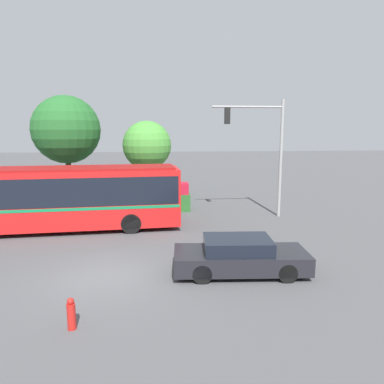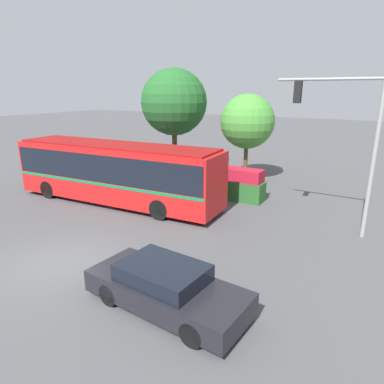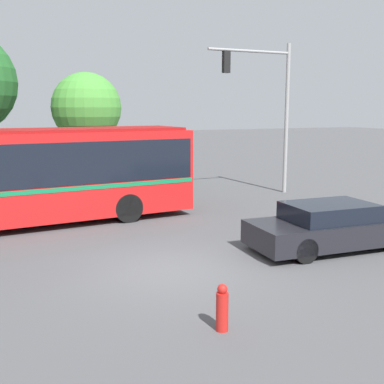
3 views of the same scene
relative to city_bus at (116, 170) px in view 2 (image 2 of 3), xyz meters
name	(u,v)px [view 2 (image 2 of 3)]	position (x,y,z in m)	size (l,w,h in m)	color
ground_plane	(60,262)	(2.96, -6.15, -1.83)	(140.00, 140.00, 0.00)	#4C4C4F
city_bus	(116,170)	(0.00, 0.00, 0.00)	(11.96, 3.41, 3.21)	red
sedan_foreground	(166,287)	(7.71, -6.32, -1.20)	(4.83, 2.19, 1.30)	black
traffic_light_pole	(352,131)	(11.03, 1.89, 2.50)	(4.12, 0.24, 6.75)	gray
flowering_hedge	(182,176)	(1.68, 3.92, -0.96)	(10.32, 1.06, 1.76)	#286028
street_tree_left	(174,102)	(-1.46, 7.79, 3.21)	(4.71, 4.71, 7.41)	brown
street_tree_centre	(247,122)	(4.10, 8.03, 2.10)	(3.51, 3.51, 5.69)	brown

